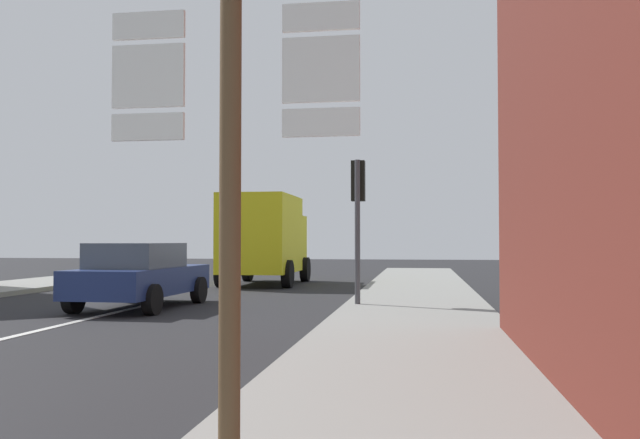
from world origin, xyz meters
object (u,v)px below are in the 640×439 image
Objects in this scene: sedan_far at (140,274)px; traffic_light_near_right at (358,199)px; delivery_truck at (265,237)px; route_sign_post at (231,181)px.

sedan_far is 1.28× the size of traffic_light_near_right.
delivery_truck is 8.80m from traffic_light_near_right.
delivery_truck is 1.57× the size of route_sign_post.
route_sign_post is at bearing -63.47° from sedan_far.
traffic_light_near_right is (-0.16, 10.59, 0.54)m from route_sign_post.
sedan_far is at bearing -96.45° from delivery_truck.
delivery_truck is (0.93, 8.25, 0.89)m from sedan_far.
sedan_far is at bearing 116.53° from route_sign_post.
route_sign_post is (4.13, -18.40, 0.26)m from delivery_truck.
route_sign_post reaches higher than sedan_far.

